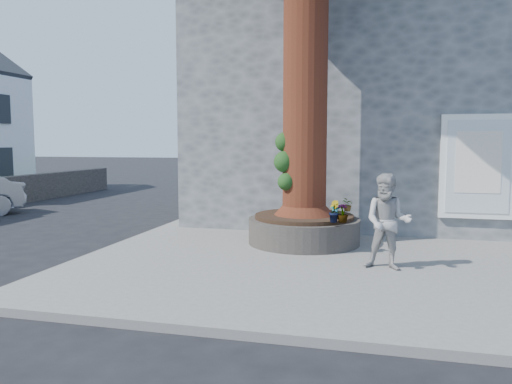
# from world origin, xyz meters

# --- Properties ---
(ground) EXTENTS (120.00, 120.00, 0.00)m
(ground) POSITION_xyz_m (0.00, 0.00, 0.00)
(ground) COLOR black
(ground) RESTS_ON ground
(pavement) EXTENTS (9.00, 8.00, 0.12)m
(pavement) POSITION_xyz_m (1.50, 1.00, 0.06)
(pavement) COLOR slate
(pavement) RESTS_ON ground
(yellow_line) EXTENTS (0.10, 30.00, 0.01)m
(yellow_line) POSITION_xyz_m (-3.05, 1.00, 0.00)
(yellow_line) COLOR yellow
(yellow_line) RESTS_ON ground
(stone_shop) EXTENTS (10.30, 8.30, 6.30)m
(stone_shop) POSITION_xyz_m (2.50, 7.20, 3.16)
(stone_shop) COLOR #55575B
(stone_shop) RESTS_ON ground
(planter) EXTENTS (2.30, 2.30, 0.60)m
(planter) POSITION_xyz_m (0.80, 2.00, 0.41)
(planter) COLOR black
(planter) RESTS_ON pavement
(man) EXTENTS (0.76, 0.53, 2.00)m
(man) POSITION_xyz_m (0.69, 3.50, 1.12)
(man) COLOR #141539
(man) RESTS_ON pavement
(woman) EXTENTS (0.84, 0.69, 1.59)m
(woman) POSITION_xyz_m (2.45, 0.19, 0.91)
(woman) COLOR #A4A09D
(woman) RESTS_ON pavement
(shopping_bag) EXTENTS (0.21, 0.13, 0.28)m
(shopping_bag) POSITION_xyz_m (0.92, 3.29, 0.26)
(shopping_bag) COLOR white
(shopping_bag) RESTS_ON pavement
(plant_a) EXTENTS (0.19, 0.14, 0.33)m
(plant_a) POSITION_xyz_m (1.51, 1.15, 0.88)
(plant_a) COLOR gray
(plant_a) RESTS_ON planter
(plant_b) EXTENTS (0.28, 0.28, 0.41)m
(plant_b) POSITION_xyz_m (1.48, 1.15, 0.93)
(plant_b) COLOR gray
(plant_b) RESTS_ON planter
(plant_c) EXTENTS (0.24, 0.24, 0.36)m
(plant_c) POSITION_xyz_m (1.65, 1.15, 0.90)
(plant_c) COLOR gray
(plant_c) RESTS_ON planter
(plant_d) EXTENTS (0.34, 0.35, 0.30)m
(plant_d) POSITION_xyz_m (1.65, 2.72, 0.87)
(plant_d) COLOR gray
(plant_d) RESTS_ON planter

